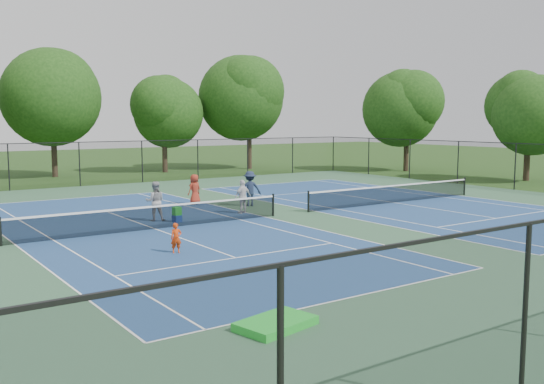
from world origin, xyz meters
TOP-DOWN VIEW (x-y plane):
  - ground at (0.00, 0.00)m, footprint 140.00×140.00m
  - court_pad at (0.00, 0.00)m, footprint 36.00×36.00m
  - tennis_court_left at (-7.00, 0.00)m, footprint 12.00×23.83m
  - tennis_court_right at (7.00, 0.00)m, footprint 12.00×23.83m
  - perimeter_fence at (0.00, 0.00)m, footprint 36.08×36.08m
  - tree_back_b at (-4.00, 26.00)m, footprint 7.60×7.60m
  - tree_back_c at (5.00, 25.00)m, footprint 6.00×6.00m
  - tree_back_d at (13.00, 24.00)m, footprint 7.80×7.80m
  - tree_side_e at (23.00, 14.00)m, footprint 6.60×6.60m
  - tree_side_f at (24.00, 3.00)m, footprint 5.80×5.80m
  - child_player at (-8.26, -4.59)m, footprint 0.43×0.33m
  - instructor at (-6.14, 1.92)m, footprint 1.06×0.95m
  - bystander_a at (-1.75, 1.56)m, footprint 1.01×0.55m
  - bystander_b at (-0.12, 3.46)m, footprint 1.35×1.05m
  - bystander_c at (-2.20, 5.70)m, footprint 0.89×0.69m
  - ball_crate at (-5.48, 1.09)m, footprint 0.42×0.37m
  - ball_hopper at (-5.48, 1.09)m, footprint 0.38×0.33m
  - green_tarp at (-9.78, -12.62)m, footprint 1.87×1.38m

SIDE VIEW (x-z plane):
  - ground at x=0.00m, z-range 0.00..0.00m
  - court_pad at x=0.00m, z-range 0.00..0.01m
  - tennis_court_left at x=-7.00m, z-range -0.44..0.63m
  - tennis_court_right at x=7.00m, z-range -0.44..0.63m
  - green_tarp at x=-9.78m, z-range 0.01..0.19m
  - ball_crate at x=-5.48m, z-range 0.00..0.31m
  - ball_hopper at x=-5.48m, z-range 0.31..0.68m
  - child_player at x=-8.26m, z-range 0.00..1.03m
  - bystander_c at x=-2.20m, z-range 0.00..1.62m
  - bystander_a at x=-1.75m, z-range 0.00..1.64m
  - instructor at x=-6.14m, z-range 0.00..1.78m
  - bystander_b at x=-0.12m, z-range 0.00..1.84m
  - perimeter_fence at x=0.00m, z-range 0.09..3.11m
  - tree_side_f at x=24.00m, z-range 1.19..9.31m
  - tree_back_c at x=5.00m, z-range 1.28..9.68m
  - tree_side_e at x=23.00m, z-range 1.37..10.25m
  - tree_back_b at x=-4.00m, z-range 1.58..11.61m
  - tree_back_d at x=13.00m, z-range 1.64..12.01m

